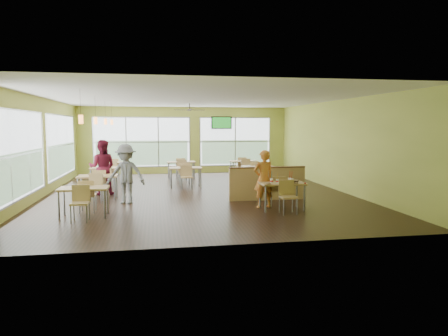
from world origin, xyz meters
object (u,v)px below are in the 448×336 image
at_px(man_plaid, 263,179).
at_px(food_basket, 295,181).
at_px(main_table, 282,187).
at_px(half_wall_divider, 267,183).

height_order(man_plaid, food_basket, man_plaid).
distance_m(main_table, food_basket, 0.40).
distance_m(man_plaid, food_basket, 0.86).
height_order(main_table, half_wall_divider, half_wall_divider).
bearing_deg(man_plaid, half_wall_divider, -119.32).
bearing_deg(main_table, half_wall_divider, 90.00).
xyz_separation_m(main_table, half_wall_divider, (0.00, 1.45, -0.11)).
relative_size(main_table, food_basket, 6.32).
distance_m(main_table, man_plaid, 0.58).
distance_m(main_table, half_wall_divider, 1.45).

